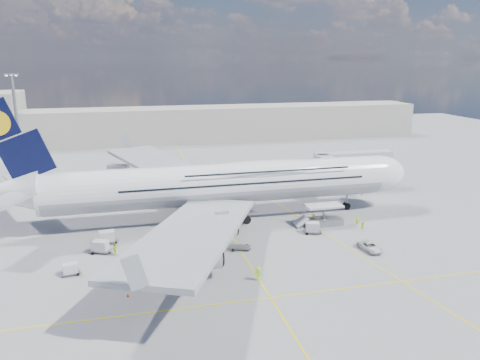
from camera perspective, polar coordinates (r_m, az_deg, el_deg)
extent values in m
plane|color=gray|center=(77.21, -0.76, -7.20)|extent=(300.00, 300.00, 0.00)
cube|color=yellow|center=(77.21, -0.76, -7.19)|extent=(0.25, 220.00, 0.01)
cube|color=yellow|center=(59.73, 3.73, -14.11)|extent=(120.00, 0.25, 0.01)
cube|color=yellow|center=(90.04, 6.52, -4.06)|extent=(14.16, 99.06, 0.01)
cylinder|color=white|center=(84.35, -2.31, -0.44)|extent=(62.00, 7.20, 7.20)
cylinder|color=#9EA0A5|center=(84.39, -2.31, -0.53)|extent=(60.76, 7.13, 7.13)
ellipsoid|color=white|center=(85.76, 2.92, 1.17)|extent=(36.00, 6.84, 3.76)
ellipsoid|color=white|center=(95.28, 16.28, 0.74)|extent=(11.52, 7.20, 7.20)
ellipsoid|color=black|center=(96.79, 17.97, 1.19)|extent=(3.84, 4.16, 1.44)
cone|color=white|center=(84.82, -26.53, -1.36)|extent=(10.00, 6.84, 6.84)
cube|color=black|center=(82.62, -25.87, 4.60)|extent=(11.02, 0.46, 14.61)
cube|color=#999EA3|center=(102.80, -8.93, 1.46)|extent=(25.49, 39.15, 3.35)
cube|color=#999EA3|center=(64.66, -5.71, -6.38)|extent=(25.49, 39.15, 3.35)
cylinder|color=#B7BABF|center=(96.69, -5.52, -0.74)|extent=(5.20, 3.50, 3.50)
cylinder|color=#B7BABF|center=(106.31, -8.76, 0.57)|extent=(5.20, 3.50, 3.50)
cylinder|color=#B7BABF|center=(73.20, -2.62, -5.78)|extent=(5.20, 3.50, 3.50)
cylinder|color=#B7BABF|center=(62.89, -4.79, -9.34)|extent=(5.20, 3.50, 3.50)
cylinder|color=gray|center=(93.65, 12.89, -2.19)|extent=(0.44, 0.44, 3.80)
cylinder|color=black|center=(94.10, 12.84, -3.10)|extent=(1.30, 0.90, 1.30)
cylinder|color=gray|center=(85.66, -2.28, -3.41)|extent=(0.56, 0.56, 3.80)
cylinder|color=black|center=(89.09, -2.69, -3.68)|extent=(1.50, 0.90, 1.50)
cube|color=#B7B7BC|center=(99.91, 10.86, 1.87)|extent=(3.00, 10.00, 2.60)
cube|color=#B7B7BC|center=(107.77, 13.64, 2.64)|extent=(18.00, 3.00, 2.60)
cylinder|color=gray|center=(104.19, 11.09, 0.38)|extent=(0.80, 0.80, 7.10)
cylinder|color=black|center=(104.98, 11.01, -1.26)|extent=(0.90, 0.80, 0.90)
cylinder|color=gray|center=(112.38, 17.16, 1.03)|extent=(1.00, 1.00, 7.10)
cube|color=gray|center=(113.13, 17.04, -0.52)|extent=(2.00, 2.00, 0.80)
cylinder|color=#B7B7BC|center=(96.56, 11.79, 1.38)|extent=(3.60, 3.60, 2.80)
cube|color=silver|center=(83.82, 10.19, -3.11)|extent=(6.50, 3.20, 0.35)
cube|color=gray|center=(84.75, 10.10, -5.01)|extent=(6.50, 3.20, 1.10)
cube|color=gray|center=(84.26, 10.14, -4.05)|extent=(0.22, 1.99, 3.00)
cylinder|color=black|center=(82.79, 8.77, -5.58)|extent=(0.70, 0.30, 0.70)
cube|color=silver|center=(83.04, 7.45, -4.99)|extent=(2.16, 2.60, 1.60)
cylinder|color=gray|center=(118.40, -25.42, 5.35)|extent=(0.70, 0.70, 25.00)
cube|color=gray|center=(117.34, -26.11, 11.46)|extent=(3.00, 0.40, 0.60)
cube|color=#B2AD9E|center=(167.18, -8.21, 6.67)|extent=(180.00, 16.00, 12.00)
cube|color=#193814|center=(218.63, 1.15, 8.13)|extent=(160.00, 6.00, 8.00)
cube|color=gray|center=(69.10, -19.96, -10.58)|extent=(2.81, 1.87, 0.15)
cylinder|color=black|center=(68.81, -20.86, -10.87)|extent=(0.38, 0.15, 0.38)
cylinder|color=black|center=(69.49, -19.05, -10.45)|extent=(0.38, 0.15, 0.38)
cube|color=silver|center=(68.82, -20.01, -10.06)|extent=(2.11, 1.65, 1.29)
cube|color=gray|center=(74.99, -16.61, -8.23)|extent=(3.42, 2.69, 0.18)
cylinder|color=black|center=(74.56, -17.56, -8.55)|extent=(0.44, 0.18, 0.44)
cylinder|color=black|center=(75.53, -15.66, -8.10)|extent=(0.44, 0.18, 0.44)
cube|color=silver|center=(74.68, -16.65, -7.66)|extent=(2.64, 2.28, 1.51)
cube|color=gray|center=(76.76, -6.95, -7.13)|extent=(3.69, 2.70, 0.20)
cylinder|color=black|center=(76.08, -7.88, -7.49)|extent=(0.48, 0.20, 0.48)
cylinder|color=black|center=(77.57, -6.03, -6.98)|extent=(0.48, 0.20, 0.48)
cube|color=gray|center=(78.32, -15.89, -7.17)|extent=(3.37, 2.03, 0.19)
cylinder|color=black|center=(77.85, -16.85, -7.48)|extent=(0.47, 0.19, 0.47)
cylinder|color=black|center=(78.91, -14.93, -7.04)|extent=(0.47, 0.19, 0.47)
cube|color=silver|center=(78.01, -15.93, -6.58)|extent=(2.51, 1.83, 1.61)
cube|color=gray|center=(80.45, 8.81, -6.19)|extent=(3.33, 2.37, 0.18)
cylinder|color=black|center=(79.54, 8.17, -6.51)|extent=(0.44, 0.18, 0.44)
cylinder|color=black|center=(81.46, 9.43, -6.05)|extent=(0.44, 0.18, 0.44)
cube|color=silver|center=(80.17, 8.83, -5.65)|extent=(2.53, 2.05, 1.50)
cube|color=gray|center=(73.08, 0.00, -8.17)|extent=(3.64, 2.72, 0.19)
cylinder|color=black|center=(72.28, -0.88, -8.56)|extent=(0.48, 0.19, 0.48)
cylinder|color=black|center=(74.01, 0.87, -7.99)|extent=(0.48, 0.19, 0.48)
cube|color=silver|center=(76.20, -6.94, -6.99)|extent=(3.39, 2.36, 1.43)
cube|color=black|center=(75.89, -6.96, -6.37)|extent=(1.47, 1.61, 0.55)
cylinder|color=black|center=(75.69, -7.71, -7.51)|extent=(0.71, 0.28, 0.71)
cylinder|color=black|center=(77.04, -6.17, -7.05)|extent=(0.71, 0.28, 0.71)
cube|color=gray|center=(106.38, -7.37, -0.68)|extent=(5.82, 4.52, 1.70)
cube|color=silver|center=(105.91, -7.72, 0.15)|extent=(4.61, 3.88, 1.88)
cube|color=silver|center=(106.43, -6.25, -0.21)|extent=(2.30, 2.46, 1.36)
cube|color=black|center=(106.46, -5.93, -0.10)|extent=(0.96, 1.54, 0.77)
cylinder|color=black|center=(105.76, -6.29, -0.95)|extent=(0.94, 0.30, 0.94)
cylinder|color=black|center=(107.25, -8.42, -0.80)|extent=(0.94, 0.30, 0.94)
cube|color=#F4600C|center=(106.06, -7.71, -0.16)|extent=(4.67, 3.94, 0.43)
cube|color=gray|center=(115.92, -14.17, 0.35)|extent=(7.02, 4.39, 2.03)
cube|color=silver|center=(115.49, -14.58, 1.26)|extent=(5.42, 3.94, 2.23)
cube|color=silver|center=(115.70, -12.94, 0.86)|extent=(2.47, 2.79, 1.62)
cube|color=black|center=(115.66, -12.60, 0.98)|extent=(0.78, 1.97, 0.91)
cylinder|color=black|center=(114.89, -13.04, 0.06)|extent=(1.12, 0.35, 1.12)
cylinder|color=black|center=(117.21, -15.24, 0.20)|extent=(1.12, 0.35, 1.12)
imported|color=silver|center=(75.20, 15.55, -7.84)|extent=(2.50, 4.81, 1.29)
imported|color=#C7F619|center=(85.53, 14.10, -4.78)|extent=(0.76, 0.58, 1.86)
imported|color=#D7FF1A|center=(83.15, 14.74, -5.46)|extent=(0.99, 0.91, 1.65)
imported|color=#A7EB18|center=(73.40, -14.99, -8.12)|extent=(0.98, 1.17, 1.88)
imported|color=#CFFF1A|center=(84.93, 8.91, -4.68)|extent=(0.89, 1.02, 1.76)
imported|color=#9DF519|center=(63.29, 2.24, -11.34)|extent=(1.36, 0.87, 1.99)
cone|color=#F4600C|center=(104.25, 14.62, -1.69)|extent=(0.43, 0.43, 0.55)
cube|color=#F4600C|center=(104.32, 14.61, -1.82)|extent=(0.37, 0.37, 0.03)
cone|color=#F4600C|center=(106.17, -4.83, -0.94)|extent=(0.50, 0.50, 0.64)
cube|color=#F4600C|center=(106.25, -4.82, -1.09)|extent=(0.43, 0.43, 0.03)
cone|color=#F4600C|center=(112.75, -13.75, -0.39)|extent=(0.48, 0.48, 0.62)
cube|color=#F4600C|center=(112.83, -13.75, -0.53)|extent=(0.42, 0.42, 0.03)
cone|color=#F4600C|center=(65.09, -6.61, -11.39)|extent=(0.40, 0.40, 0.51)
cube|color=#F4600C|center=(65.20, -6.61, -11.58)|extent=(0.35, 0.35, 0.03)
cone|color=#F4600C|center=(61.29, -13.54, -13.48)|extent=(0.38, 0.38, 0.48)
cube|color=#F4600C|center=(61.40, -13.53, -13.66)|extent=(0.33, 0.33, 0.03)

